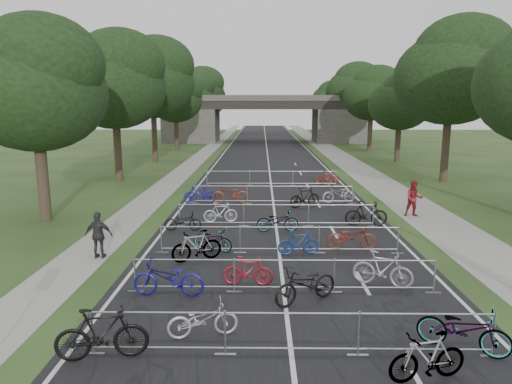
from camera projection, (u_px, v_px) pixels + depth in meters
road at (267, 152)px, 56.12m from camera, size 11.00×140.00×0.01m
sidewalk_right at (332, 152)px, 56.02m from camera, size 3.00×140.00×0.01m
sidewalk_left at (206, 151)px, 56.20m from camera, size 2.00×140.00×0.01m
lane_markings at (267, 152)px, 56.12m from camera, size 0.12×140.00×0.00m
overpass_bridge at (266, 119)px, 70.18m from camera, size 31.00×8.00×7.05m
tree_left_0 at (36, 88)px, 21.57m from camera, size 6.72×6.72×10.25m
tree_left_1 at (115, 82)px, 33.19m from camera, size 7.56×7.56×11.53m
tree_right_1 at (453, 74)px, 32.80m from camera, size 8.18×8.18×12.47m
tree_left_2 at (153, 80)px, 44.82m from camera, size 8.40×8.40×12.81m
tree_right_2 at (401, 102)px, 44.95m from camera, size 6.16×6.16×9.39m
tree_left_3 at (176, 98)px, 56.91m from camera, size 6.72×6.72×10.25m
tree_right_3 at (373, 94)px, 56.55m from camera, size 7.17×7.17×10.93m
tree_left_4 at (191, 94)px, 68.54m from camera, size 7.56×7.56×11.53m
tree_right_4 at (354, 90)px, 68.14m from camera, size 8.18×8.18×12.47m
tree_left_5 at (201, 90)px, 80.17m from camera, size 8.40×8.40×12.81m
tree_right_5 at (340, 103)px, 80.30m from camera, size 6.16×6.16×9.39m
tree_left_6 at (209, 100)px, 92.26m from camera, size 6.72×6.72×10.25m
tree_right_6 at (330, 98)px, 91.89m from camera, size 7.17×7.17×10.93m
barrier_row_1 at (292, 334)px, 10.45m from camera, size 9.70×0.08×1.10m
barrier_row_2 at (284, 276)px, 13.99m from camera, size 9.70×0.08×1.10m
barrier_row_3 at (279, 240)px, 17.72m from camera, size 9.70×0.08×1.10m
barrier_row_4 at (276, 215)px, 21.65m from camera, size 9.70×0.08×1.10m
barrier_row_5 at (273, 195)px, 26.56m from camera, size 9.70×0.08×1.10m
barrier_row_6 at (271, 178)px, 32.45m from camera, size 9.70×0.08×1.10m
bike_4 at (102, 334)px, 10.27m from camera, size 2.15×0.96×1.25m
bike_5 at (203, 319)px, 11.33m from camera, size 1.85×1.00×0.92m
bike_6 at (427, 357)px, 9.50m from camera, size 1.84×0.90×1.06m
bike_7 at (463, 329)px, 10.65m from camera, size 2.19×1.63×1.10m
bike_8 at (168, 279)px, 13.70m from camera, size 2.19×0.84×1.14m
bike_9 at (248, 271)px, 14.53m from camera, size 1.65×0.56×0.97m
bike_10 at (306, 285)px, 13.24m from camera, size 2.22×1.77×1.13m
bike_11 at (383, 269)px, 14.44m from camera, size 1.97×1.25×1.15m
bike_12 at (197, 246)px, 16.81m from camera, size 1.97×1.31×1.15m
bike_13 at (213, 240)px, 18.03m from camera, size 1.82×1.26×0.91m
bike_14 at (298, 243)px, 17.53m from camera, size 1.67×0.73×0.97m
bike_15 at (352, 237)px, 18.18m from camera, size 1.96×0.71×1.03m
bike_16 at (183, 221)px, 20.89m from camera, size 1.70×0.62×0.89m
bike_17 at (221, 213)px, 22.33m from camera, size 1.73×0.73×1.00m
bike_18 at (277, 221)px, 20.73m from camera, size 1.94×0.80×1.00m
bike_19 at (366, 214)px, 21.71m from camera, size 2.02×0.60×1.21m
bike_20 at (200, 194)px, 26.66m from camera, size 1.98×0.99×1.14m
bike_21 at (230, 194)px, 26.62m from camera, size 2.22×0.94×1.14m
bike_22 at (305, 197)px, 25.60m from camera, size 1.96×1.32×1.15m
bike_23 at (339, 194)px, 26.83m from camera, size 2.16×1.23×1.08m
bike_27 at (327, 178)px, 32.79m from camera, size 1.72×0.87×0.99m
pedestrian_b at (414, 199)px, 23.49m from camera, size 0.96×0.78×1.86m
pedestrian_c at (99, 235)px, 17.08m from camera, size 1.06×0.48×1.78m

